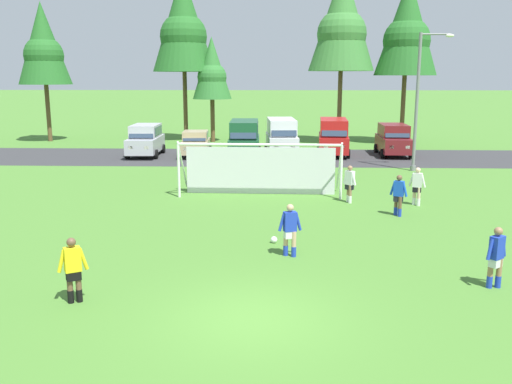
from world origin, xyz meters
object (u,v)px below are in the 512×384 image
Objects in this scene: soccer_goal at (260,167)px; parked_car_slot_center_left at (244,138)px; player_winger_left at (496,258)px; player_defender_far at (349,184)px; referee at (73,270)px; street_lamp at (420,101)px; parked_car_slot_far_left at (146,140)px; player_striker_near at (417,186)px; soccer_ball at (274,240)px; player_winger_right at (398,195)px; player_midfield_center at (290,230)px; parked_car_slot_right at (393,139)px; parked_car_slot_left at (196,143)px; parked_car_slot_center at (282,136)px; parked_car_slot_center_right at (333,136)px.

soccer_goal is 1.54× the size of parked_car_slot_center_left.
player_defender_far is at bearing 104.27° from player_winger_left.
soccer_goal reaches higher than parked_car_slot_center_left.
street_lamp reaches higher than referee.
street_lamp is at bearing -17.72° from parked_car_slot_far_left.
player_striker_near is at bearing -43.77° from parked_car_slot_far_left.
soccer_ball is 0.03× the size of street_lamp.
referee and player_winger_right have the same top height.
player_midfield_center is at bearing -116.02° from street_lamp.
player_striker_near is 0.35× the size of parked_car_slot_right.
parked_car_slot_left is at bearing 1.91° from parked_car_slot_far_left.
parked_car_slot_right is 7.05m from street_lamp.
referee reaches higher than soccer_ball.
player_defender_far is at bearing -79.21° from parked_car_slot_center.
parked_car_slot_center_right reaches higher than soccer_ball.
parked_car_slot_left is at bearing 105.63° from player_midfield_center.
street_lamp is at bearing -22.19° from parked_car_slot_left.
parked_car_slot_center_right is at bearing 97.53° from player_striker_near.
referee is at bearing -123.70° from street_lamp.
soccer_ball is at bearing 46.28° from referee.
parked_car_slot_left reaches higher than player_winger_left.
referee is 13.78m from player_defender_far.
parked_car_slot_right is (7.74, 22.31, 0.29)m from player_midfield_center.
player_striker_near is 1.00× the size of player_midfield_center.
soccer_ball is 0.13× the size of referee.
parked_car_slot_center_left is (6.90, -0.77, 0.23)m from parked_car_slot_far_left.
player_striker_near is (6.06, 5.65, 0.71)m from soccer_ball.
player_winger_left is (-0.31, -9.37, 0.00)m from player_striker_near.
soccer_ball is at bearing -141.98° from player_winger_right.
player_defender_far is at bearing -67.96° from parked_car_slot_center_left.
player_striker_near is 15.91m from parked_car_slot_center_left.
player_defender_far is at bearing -48.78° from parked_car_slot_far_left.
street_lamp is (7.82, -6.37, 2.71)m from parked_car_slot_center.
player_midfield_center is at bearing -128.58° from player_striker_near.
parked_car_slot_right is at bearing 90.18° from street_lamp.
parked_car_slot_far_left is (-9.48, 21.41, 0.29)m from player_midfield_center.
parked_car_slot_center_right is (3.61, 0.01, 0.00)m from parked_car_slot_center.
parked_car_slot_far_left is 18.34m from street_lamp.
parked_car_slot_far_left is 0.94× the size of parked_car_slot_center.
player_winger_left is 26.44m from parked_car_slot_left.
parked_car_slot_center_left is at bearing 97.11° from player_midfield_center.
player_winger_right is 17.48m from parked_car_slot_right.
soccer_ball is 7.72m from soccer_goal.
soccer_goal is 7.04m from player_striker_near.
parked_car_slot_center_right is (6.13, 1.64, 0.00)m from parked_car_slot_center_left.
parked_car_slot_center_left is (-2.58, 20.64, 0.52)m from player_midfield_center.
parked_car_slot_center_left is (2.75, 24.36, 0.52)m from referee.
parked_car_slot_left is 9.62m from parked_car_slot_center_right.
parked_car_slot_center is (-5.63, 15.28, 0.52)m from player_striker_near.
player_striker_near is 1.00× the size of player_winger_right.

